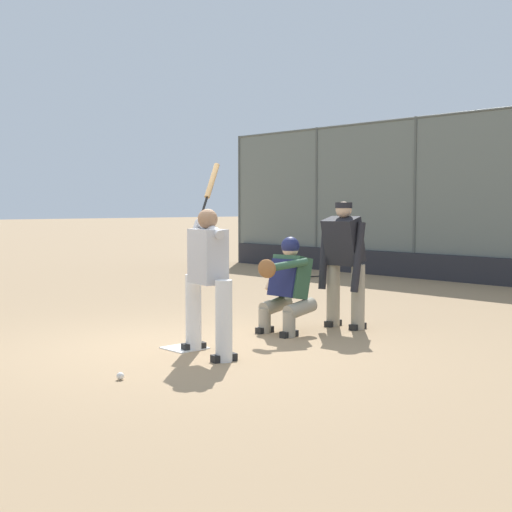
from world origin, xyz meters
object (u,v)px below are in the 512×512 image
catcher_behind_plate (286,283)px  spare_bat_near_backstop (298,277)px  umpire_home (344,260)px  batter_at_plate (208,276)px  baseball_loose (120,376)px

catcher_behind_plate → spare_bat_near_backstop: size_ratio=1.44×
umpire_home → spare_bat_near_backstop: (5.09, -4.32, -0.90)m
catcher_behind_plate → umpire_home: size_ratio=0.73×
batter_at_plate → baseball_loose: bearing=114.6°
spare_bat_near_backstop → baseball_loose: bearing=51.5°
catcher_behind_plate → spare_bat_near_backstop: catcher_behind_plate is taller
catcher_behind_plate → batter_at_plate: bearing=100.9°
umpire_home → baseball_loose: 3.95m
batter_at_plate → baseball_loose: size_ratio=29.50×
batter_at_plate → catcher_behind_plate: batter_at_plate is taller
catcher_behind_plate → umpire_home: umpire_home is taller
batter_at_plate → catcher_behind_plate: 1.69m
batter_at_plate → umpire_home: 2.48m
batter_at_plate → umpire_home: size_ratio=1.26×
catcher_behind_plate → umpire_home: (-0.25, -0.86, 0.27)m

